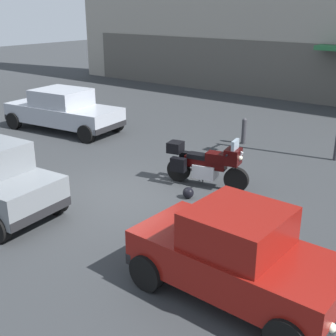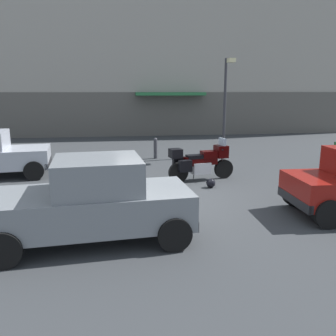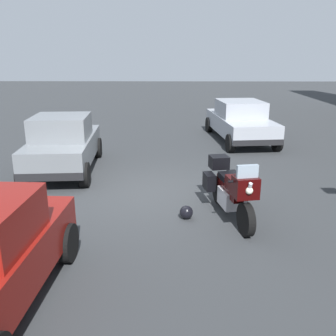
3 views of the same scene
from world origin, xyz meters
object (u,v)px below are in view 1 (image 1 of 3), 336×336
object	(u,v)px
car_compact_side	(237,255)
helmet	(188,193)
motorcycle	(205,164)
car_sedan_far	(63,110)
bollard_curbside	(244,130)

from	to	relation	value
car_compact_side	helmet	bearing A→B (deg)	137.82
motorcycle	helmet	distance (m)	1.05
helmet	car_sedan_far	bearing A→B (deg)	162.58
car_sedan_far	bollard_curbside	bearing A→B (deg)	-163.96
motorcycle	car_compact_side	size ratio (longest dim) A/B	0.64
motorcycle	bollard_curbside	bearing A→B (deg)	93.45
motorcycle	car_sedan_far	world-z (taller)	car_sedan_far
helmet	bollard_curbside	bearing A→B (deg)	103.24
bollard_curbside	motorcycle	bearing A→B (deg)	-75.39
car_compact_side	car_sedan_far	bearing A→B (deg)	155.32
motorcycle	helmet	size ratio (longest dim) A/B	8.02
helmet	car_compact_side	size ratio (longest dim) A/B	0.08
car_compact_side	bollard_curbside	bearing A→B (deg)	119.42
motorcycle	bollard_curbside	world-z (taller)	motorcycle
car_compact_side	bollard_curbside	size ratio (longest dim) A/B	3.89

